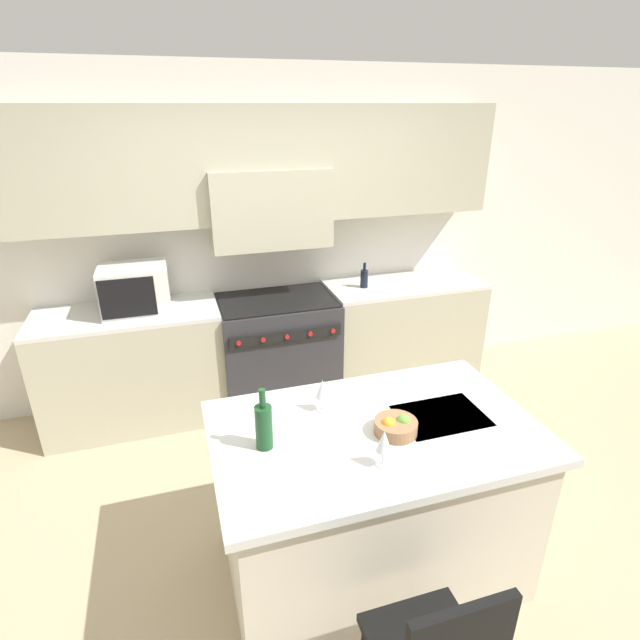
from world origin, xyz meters
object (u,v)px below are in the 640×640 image
object	(u,v)px
wine_bottle	(264,426)
oil_bottle_on_counter	(364,278)
range_stove	(278,350)
wine_glass_far	(322,390)
fruit_bowl	(396,426)
wine_glass_near	(383,442)
microwave	(135,289)

from	to	relation	value
wine_bottle	oil_bottle_on_counter	bearing A→B (deg)	56.51
range_stove	oil_bottle_on_counter	bearing A→B (deg)	1.22
wine_glass_far	fruit_bowl	size ratio (longest dim) A/B	0.85
wine_glass_near	fruit_bowl	size ratio (longest dim) A/B	0.85
wine_glass_near	wine_glass_far	bearing A→B (deg)	104.15
wine_bottle	fruit_bowl	bearing A→B (deg)	-7.38
wine_glass_near	wine_glass_far	distance (m)	0.50
microwave	wine_glass_near	distance (m)	2.41
wine_bottle	fruit_bowl	size ratio (longest dim) A/B	1.47
microwave	fruit_bowl	distance (m)	2.31
wine_bottle	wine_glass_far	bearing A→B (deg)	31.31
range_stove	fruit_bowl	distance (m)	2.01
oil_bottle_on_counter	fruit_bowl	bearing A→B (deg)	-107.60
range_stove	wine_glass_far	xyz separation A→B (m)	(-0.12, -1.65, 0.60)
wine_bottle	fruit_bowl	xyz separation A→B (m)	(0.62, -0.08, -0.08)
wine_bottle	oil_bottle_on_counter	distance (m)	2.25
wine_glass_near	wine_bottle	bearing A→B (deg)	149.30
microwave	oil_bottle_on_counter	distance (m)	1.84
range_stove	oil_bottle_on_counter	world-z (taller)	oil_bottle_on_counter
wine_bottle	wine_glass_near	distance (m)	0.54
range_stove	wine_glass_far	bearing A→B (deg)	-94.30
microwave	wine_glass_far	world-z (taller)	microwave
range_stove	microwave	xyz separation A→B (m)	(-1.06, 0.02, 0.66)
wine_glass_near	fruit_bowl	distance (m)	0.26
wine_glass_near	oil_bottle_on_counter	world-z (taller)	oil_bottle_on_counter
fruit_bowl	wine_bottle	bearing A→B (deg)	172.62
fruit_bowl	oil_bottle_on_counter	distance (m)	2.06
microwave	wine_glass_near	world-z (taller)	microwave
wine_glass_near	oil_bottle_on_counter	xyz separation A→B (m)	(0.78, 2.16, -0.03)
microwave	oil_bottle_on_counter	world-z (taller)	microwave
range_stove	wine_glass_near	bearing A→B (deg)	-90.05
wine_glass_near	range_stove	bearing A→B (deg)	89.95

